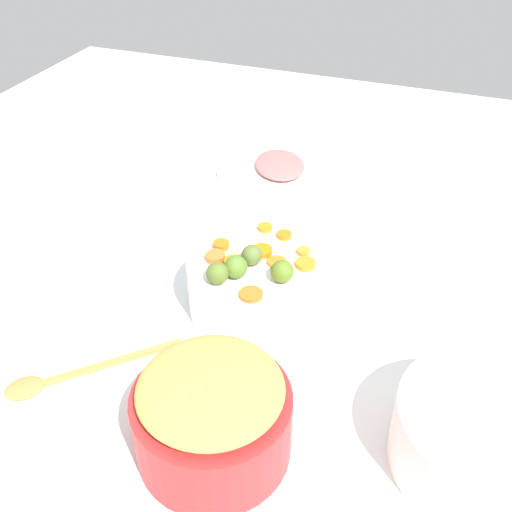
% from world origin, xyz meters
% --- Properties ---
extents(tabletop, '(2.40, 2.40, 0.02)m').
position_xyz_m(tabletop, '(0.00, 0.00, 0.01)').
color(tabletop, white).
rests_on(tabletop, ground).
extents(serving_bowl_carrots, '(0.25, 0.25, 0.11)m').
position_xyz_m(serving_bowl_carrots, '(0.01, -0.05, 0.07)').
color(serving_bowl_carrots, white).
rests_on(serving_bowl_carrots, tabletop).
extents(metal_pot, '(0.22, 0.22, 0.11)m').
position_xyz_m(metal_pot, '(0.33, 0.00, 0.08)').
color(metal_pot, red).
rests_on(metal_pot, tabletop).
extents(stuffing_mound, '(0.20, 0.20, 0.03)m').
position_xyz_m(stuffing_mound, '(0.33, 0.00, 0.15)').
color(stuffing_mound, tan).
rests_on(stuffing_mound, metal_pot).
extents(carrot_slice_0, '(0.04, 0.04, 0.01)m').
position_xyz_m(carrot_slice_0, '(-0.07, -0.03, 0.13)').
color(carrot_slice_0, orange).
rests_on(carrot_slice_0, serving_bowl_carrots).
extents(carrot_slice_1, '(0.05, 0.05, 0.01)m').
position_xyz_m(carrot_slice_1, '(0.01, -0.01, 0.13)').
color(carrot_slice_1, orange).
rests_on(carrot_slice_1, serving_bowl_carrots).
extents(carrot_slice_2, '(0.03, 0.03, 0.01)m').
position_xyz_m(carrot_slice_2, '(-0.00, -0.12, 0.13)').
color(carrot_slice_2, orange).
rests_on(carrot_slice_2, serving_bowl_carrots).
extents(carrot_slice_3, '(0.05, 0.05, 0.01)m').
position_xyz_m(carrot_slice_3, '(0.04, -0.08, 0.13)').
color(carrot_slice_3, orange).
rests_on(carrot_slice_3, serving_bowl_carrots).
extents(carrot_slice_4, '(0.05, 0.05, 0.01)m').
position_xyz_m(carrot_slice_4, '(-0.00, 0.04, 0.13)').
color(carrot_slice_4, orange).
rests_on(carrot_slice_4, serving_bowl_carrots).
extents(carrot_slice_5, '(0.03, 0.03, 0.01)m').
position_xyz_m(carrot_slice_5, '(-0.08, -0.07, 0.13)').
color(carrot_slice_5, orange).
rests_on(carrot_slice_5, serving_bowl_carrots).
extents(carrot_slice_6, '(0.04, 0.04, 0.01)m').
position_xyz_m(carrot_slice_6, '(0.04, -0.12, 0.13)').
color(carrot_slice_6, orange).
rests_on(carrot_slice_6, serving_bowl_carrots).
extents(carrot_slice_7, '(0.03, 0.03, 0.01)m').
position_xyz_m(carrot_slice_7, '(-0.04, 0.02, 0.13)').
color(carrot_slice_7, orange).
rests_on(carrot_slice_7, serving_bowl_carrots).
extents(carrot_slice_8, '(0.05, 0.05, 0.01)m').
position_xyz_m(carrot_slice_8, '(-0.01, -0.05, 0.13)').
color(carrot_slice_8, orange).
rests_on(carrot_slice_8, serving_bowl_carrots).
extents(carrot_slice_9, '(0.05, 0.05, 0.01)m').
position_xyz_m(carrot_slice_9, '(0.11, -0.03, 0.13)').
color(carrot_slice_9, orange).
rests_on(carrot_slice_9, serving_bowl_carrots).
extents(brussels_sprout_0, '(0.04, 0.04, 0.04)m').
position_xyz_m(brussels_sprout_0, '(0.05, 0.01, 0.15)').
color(brussels_sprout_0, '#5C7A24').
rests_on(brussels_sprout_0, serving_bowl_carrots).
extents(brussels_sprout_1, '(0.04, 0.04, 0.04)m').
position_xyz_m(brussels_sprout_1, '(0.09, -0.09, 0.15)').
color(brussels_sprout_1, '#59722C').
rests_on(brussels_sprout_1, serving_bowl_carrots).
extents(brussels_sprout_2, '(0.04, 0.04, 0.04)m').
position_xyz_m(brussels_sprout_2, '(0.07, -0.07, 0.15)').
color(brussels_sprout_2, '#58802C').
rests_on(brussels_sprout_2, serving_bowl_carrots).
extents(brussels_sprout_3, '(0.04, 0.04, 0.04)m').
position_xyz_m(brussels_sprout_3, '(0.03, -0.05, 0.14)').
color(brussels_sprout_3, '#5A7033').
rests_on(brussels_sprout_3, serving_bowl_carrots).
extents(wooden_spoon, '(0.22, 0.23, 0.01)m').
position_xyz_m(wooden_spoon, '(0.30, -0.29, 0.03)').
color(wooden_spoon, '#BA8B46').
rests_on(wooden_spoon, tabletop).
extents(casserole_dish, '(0.25, 0.25, 0.11)m').
position_xyz_m(casserole_dish, '(0.22, 0.36, 0.07)').
color(casserole_dish, white).
rests_on(casserole_dish, tabletop).
extents(ham_plate, '(0.27, 0.27, 0.01)m').
position_xyz_m(ham_plate, '(-0.48, -0.20, 0.03)').
color(ham_plate, white).
rests_on(ham_plate, tabletop).
extents(ham_slice_main, '(0.21, 0.19, 0.02)m').
position_xyz_m(ham_slice_main, '(-0.49, -0.17, 0.04)').
color(ham_slice_main, '#CE6D69').
rests_on(ham_slice_main, ham_plate).
extents(dish_towel, '(0.22, 0.20, 0.01)m').
position_xyz_m(dish_towel, '(0.00, -0.40, 0.02)').
color(dish_towel, '#A3B0B7').
rests_on(dish_towel, tabletop).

